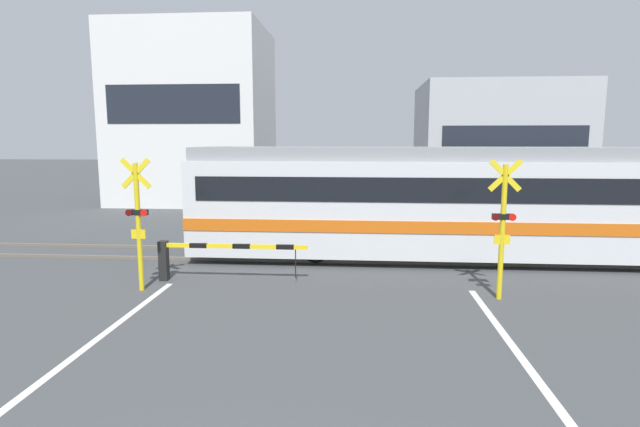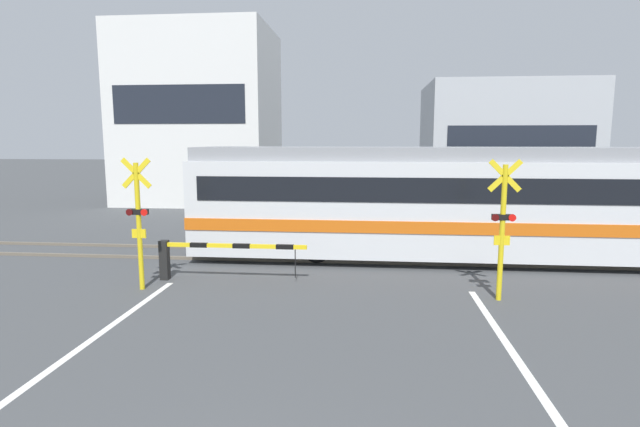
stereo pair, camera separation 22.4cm
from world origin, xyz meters
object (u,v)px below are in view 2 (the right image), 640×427
at_px(commuter_train, 526,201).
at_px(crossing_barrier_far, 417,221).
at_px(pedestrian, 344,199).
at_px(crossing_signal_left, 139,218).
at_px(crossing_barrier_near, 202,253).
at_px(crossing_signal_right, 503,224).

xyz_separation_m(commuter_train, crossing_barrier_far, (-2.66, 2.54, -1.01)).
bearing_deg(pedestrian, crossing_signal_left, -113.48).
bearing_deg(crossing_signal_left, commuter_train, 20.84).
bearing_deg(pedestrian, commuter_train, -47.73).
xyz_separation_m(crossing_barrier_near, crossing_signal_left, (-1.14, -0.82, 0.95)).
bearing_deg(pedestrian, crossing_barrier_far, -51.29).
distance_m(commuter_train, crossing_barrier_far, 3.82).
distance_m(crossing_signal_right, pedestrian, 10.15).
bearing_deg(crossing_barrier_near, crossing_signal_left, -144.15).
xyz_separation_m(commuter_train, crossing_signal_right, (-1.52, -3.57, -0.06)).
relative_size(commuter_train, crossing_signal_left, 6.20).
height_order(crossing_signal_left, crossing_signal_right, same).
xyz_separation_m(crossing_signal_left, pedestrian, (4.08, 9.40, -0.65)).
distance_m(crossing_barrier_far, pedestrian, 4.22).
bearing_deg(pedestrian, crossing_barrier_near, -108.94).
relative_size(commuter_train, crossing_barrier_far, 5.16).
height_order(commuter_train, crossing_signal_left, commuter_train).
bearing_deg(crossing_barrier_far, crossing_barrier_near, -136.52).
bearing_deg(crossing_signal_left, crossing_barrier_near, 35.85).
height_order(crossing_barrier_near, crossing_signal_left, crossing_signal_left).
relative_size(commuter_train, pedestrian, 10.83).
bearing_deg(pedestrian, crossing_signal_right, -68.13).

